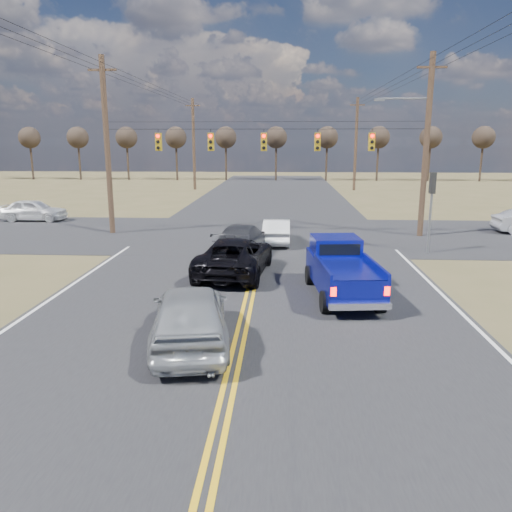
# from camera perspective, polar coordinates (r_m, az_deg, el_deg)

# --- Properties ---
(ground) EXTENTS (160.00, 160.00, 0.00)m
(ground) POSITION_cam_1_polar(r_m,az_deg,el_deg) (12.01, -2.74, -13.27)
(ground) COLOR brown
(ground) RESTS_ON ground
(road_main) EXTENTS (14.00, 120.00, 0.02)m
(road_main) POSITION_cam_1_polar(r_m,az_deg,el_deg) (21.42, -0.00, -1.41)
(road_main) COLOR #28282B
(road_main) RESTS_ON ground
(road_cross) EXTENTS (120.00, 12.00, 0.02)m
(road_cross) POSITION_cam_1_polar(r_m,az_deg,el_deg) (29.23, 0.87, 2.47)
(road_cross) COLOR #28282B
(road_cross) RESTS_ON ground
(signal_gantry) EXTENTS (19.60, 4.83, 10.00)m
(signal_gantry) POSITION_cam_1_polar(r_m,az_deg,el_deg) (28.52, 1.92, 12.43)
(signal_gantry) COLOR #473323
(signal_gantry) RESTS_ON ground
(utility_poles) EXTENTS (19.60, 58.32, 10.00)m
(utility_poles) POSITION_cam_1_polar(r_m,az_deg,el_deg) (27.74, 0.82, 12.76)
(utility_poles) COLOR #473323
(utility_poles) RESTS_ON ground
(treeline) EXTENTS (87.00, 117.80, 7.40)m
(treeline) POSITION_cam_1_polar(r_m,az_deg,el_deg) (37.70, 1.48, 13.52)
(treeline) COLOR #33261C
(treeline) RESTS_ON ground
(pickup_truck) EXTENTS (2.42, 5.23, 1.90)m
(pickup_truck) POSITION_cam_1_polar(r_m,az_deg,el_deg) (17.67, 9.73, -1.61)
(pickup_truck) COLOR black
(pickup_truck) RESTS_ON ground
(silver_suv) EXTENTS (2.77, 5.19, 1.68)m
(silver_suv) POSITION_cam_1_polar(r_m,az_deg,el_deg) (13.37, -7.56, -6.68)
(silver_suv) COLOR #9CA0A4
(silver_suv) RESTS_ON ground
(black_suv) EXTENTS (3.08, 5.73, 1.53)m
(black_suv) POSITION_cam_1_polar(r_m,az_deg,el_deg) (20.27, -2.43, -0.02)
(black_suv) COLOR black
(black_suv) RESTS_ON ground
(white_car_queue) EXTENTS (1.41, 3.99, 1.31)m
(white_car_queue) POSITION_cam_1_polar(r_m,az_deg,el_deg) (26.63, 2.38, 2.86)
(white_car_queue) COLOR silver
(white_car_queue) RESTS_ON ground
(dgrey_car_queue) EXTENTS (2.80, 5.21, 1.44)m
(dgrey_car_queue) POSITION_cam_1_polar(r_m,az_deg,el_deg) (24.09, -1.52, 1.95)
(dgrey_car_queue) COLOR #333438
(dgrey_car_queue) RESTS_ON ground
(cross_car_west) EXTENTS (1.81, 4.40, 1.49)m
(cross_car_west) POSITION_cam_1_polar(r_m,az_deg,el_deg) (37.47, -24.08, 4.81)
(cross_car_west) COLOR white
(cross_car_west) RESTS_ON ground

